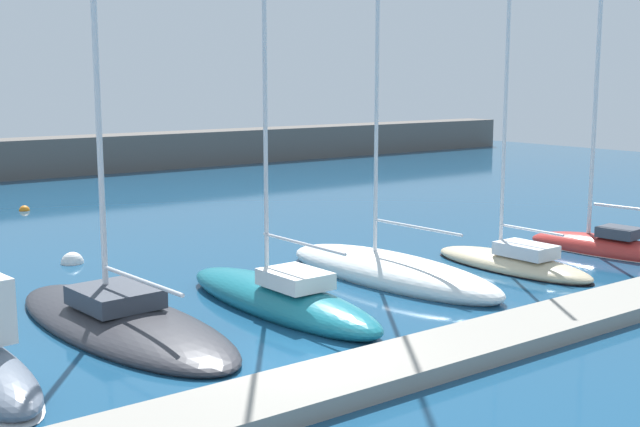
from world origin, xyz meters
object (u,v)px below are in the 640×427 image
Objects in this scene: sailboat_charcoal_fourth at (120,318)px; sailboat_teal_fifth at (280,297)px; sailboat_sand_seventh at (513,262)px; mooring_buoy_white at (72,263)px; mooring_buoy_orange at (24,211)px; sailboat_red_eighth at (604,246)px; sailboat_white_sixth at (389,270)px.

sailboat_charcoal_fourth reaches higher than sailboat_teal_fifth.
sailboat_charcoal_fourth is 14.59m from sailboat_sand_seventh.
mooring_buoy_white reaches higher than mooring_buoy_orange.
mooring_buoy_white is at bearing 51.33° from sailboat_red_eighth.
sailboat_teal_fifth is at bearing -108.05° from sailboat_charcoal_fourth.
sailboat_teal_fifth is 1.35× the size of sailboat_sand_seventh.
sailboat_charcoal_fourth is 22.72× the size of mooring_buoy_white.
sailboat_charcoal_fourth reaches higher than mooring_buoy_white.
sailboat_white_sixth is at bearing -76.94° from mooring_buoy_orange.
sailboat_sand_seventh is (9.88, -0.66, -0.15)m from sailboat_teal_fifth.
sailboat_charcoal_fourth is at bearing 81.44° from sailboat_sand_seventh.
sailboat_teal_fifth is 5.23m from sailboat_white_sixth.
mooring_buoy_orange is at bearing 24.66° from sailboat_red_eighth.
sailboat_charcoal_fourth is at bearing 74.68° from sailboat_teal_fifth.
mooring_buoy_white is at bearing 48.40° from sailboat_sand_seventh.
sailboat_white_sixth is at bearing -82.37° from sailboat_teal_fifth.
sailboat_charcoal_fourth is at bearing -102.25° from mooring_buoy_white.
sailboat_charcoal_fourth is 9.01m from mooring_buoy_white.
sailboat_white_sixth is at bearing -96.00° from sailboat_charcoal_fourth.
mooring_buoy_white is at bearing -100.55° from mooring_buoy_orange.
sailboat_charcoal_fourth is 1.75× the size of sailboat_red_eighth.
sailboat_red_eighth is at bearing -96.23° from sailboat_sand_seventh.
sailboat_red_eighth is at bearing -100.65° from sailboat_charcoal_fourth.
sailboat_teal_fifth is 17.29× the size of mooring_buoy_white.
mooring_buoy_orange is (-10.01, 24.34, -0.25)m from sailboat_sand_seventh.
sailboat_sand_seventh is 19.96× the size of mooring_buoy_orange.
sailboat_white_sixth is 12.04m from mooring_buoy_white.
sailboat_sand_seventh is at bearing -67.64° from mooring_buoy_orange.
sailboat_teal_fifth is at bearing -89.68° from mooring_buoy_orange.
mooring_buoy_white is (-7.86, 9.11, -0.34)m from sailboat_white_sixth.
sailboat_teal_fifth reaches higher than sailboat_sand_seventh.
sailboat_red_eighth reaches higher than mooring_buoy_white.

